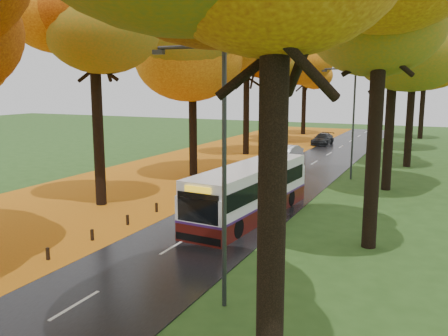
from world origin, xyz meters
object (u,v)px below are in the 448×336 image
Objects in this scene: streetlamp_far at (385,103)px; car_silver at (286,154)px; car_dark at (323,139)px; streetlamp_mid at (350,114)px; streetlamp_near at (217,156)px; bus at (250,190)px; car_white at (273,160)px.

streetlamp_far reaches higher than car_silver.
car_dark is (-6.26, -3.05, -4.04)m from streetlamp_far.
car_silver is (-6.29, 5.08, -3.93)m from streetlamp_mid.
streetlamp_near and streetlamp_far have the same top height.
streetlamp_mid is 22.00m from streetlamp_far.
bus reaches higher than car_dark.
car_white is 3.35m from car_silver.
streetlamp_mid is at bearing -31.45° from car_white.
car_silver is at bearing -87.07° from car_dark.
car_white is 0.92× the size of car_dark.
streetlamp_mid and streetlamp_far have the same top height.
bus is 14.57m from car_white.
car_silver is at bearing 105.73° from bus.
car_dark is at bearing 96.44° from car_silver.
streetlamp_mid is 1.84× the size of car_dark.
streetlamp_mid is 13.09m from bus.
car_dark is at bearing -154.03° from streetlamp_far.
streetlamp_far is 0.78× the size of bus.
streetlamp_mid is at bearing 90.00° from streetlamp_near.
car_dark is (-3.52, 31.33, -0.77)m from bus.
car_dark is at bearing 108.27° from streetlamp_mid.
streetlamp_far reaches higher than car_white.
streetlamp_near is 22.00m from streetlamp_mid.
car_dark is (0.04, 17.22, -0.05)m from car_white.
streetlamp_far reaches higher than bus.
streetlamp_near reaches higher than car_white.
streetlamp_mid reaches higher than car_dark.
streetlamp_far is 21.59m from car_white.
car_white is 17.22m from car_dark.
bus is at bearing -94.55° from streetlamp_far.
streetlamp_mid is 20.36m from car_dark.
streetlamp_near is at bearing -69.89° from bus.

